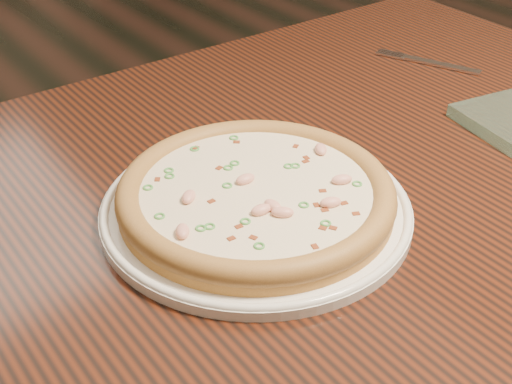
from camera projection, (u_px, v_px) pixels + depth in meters
ground at (45, 288)px, 1.83m from camera, size 9.00×9.00×0.00m
hero_table at (307, 226)px, 0.96m from camera, size 1.20×0.80×0.75m
plate at (256, 208)px, 0.81m from camera, size 0.35×0.35×0.02m
pizza at (256, 194)px, 0.80m from camera, size 0.31×0.31×0.03m
fork at (431, 63)px, 1.16m from camera, size 0.09×0.17×0.00m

